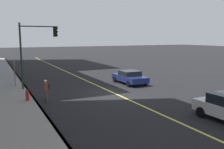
{
  "coord_description": "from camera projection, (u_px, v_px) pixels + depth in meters",
  "views": [
    {
      "loc": [
        -18.16,
        9.1,
        4.69
      ],
      "look_at": [
        -0.57,
        0.38,
        1.67
      ],
      "focal_mm": 39.23,
      "sensor_mm": 36.0,
      "label": 1
    }
  ],
  "objects": [
    {
      "name": "lane_stripe_center",
      "position": [
        113.0,
        93.0,
        20.78
      ],
      "size": [
        80.0,
        0.16,
        0.01
      ],
      "primitive_type": "cube",
      "color": "#D8CC4C",
      "rests_on": "ground"
    },
    {
      "name": "ground",
      "position": [
        113.0,
        93.0,
        20.79
      ],
      "size": [
        200.0,
        200.0,
        0.0
      ],
      "primitive_type": "plane",
      "color": "black"
    },
    {
      "name": "street_sign_post",
      "position": [
        14.0,
        71.0,
        22.46
      ],
      "size": [
        0.6,
        0.08,
        2.69
      ],
      "color": "slate",
      "rests_on": "ground"
    },
    {
      "name": "pedestrian_with_backpack",
      "position": [
        46.0,
        89.0,
        17.89
      ],
      "size": [
        0.38,
        0.36,
        1.62
      ],
      "color": "brown",
      "rests_on": "ground"
    },
    {
      "name": "fire_hydrant",
      "position": [
        27.0,
        96.0,
        17.61
      ],
      "size": [
        0.24,
        0.24,
        0.94
      ],
      "color": "red",
      "rests_on": "ground"
    },
    {
      "name": "sidewalk_slab",
      "position": [
        15.0,
        103.0,
        17.35
      ],
      "size": [
        80.0,
        2.92,
        0.15
      ],
      "primitive_type": "cube",
      "color": "gray",
      "rests_on": "ground"
    },
    {
      "name": "car_navy",
      "position": [
        130.0,
        77.0,
        24.74
      ],
      "size": [
        4.28,
        2.11,
        1.33
      ],
      "color": "navy",
      "rests_on": "ground"
    },
    {
      "name": "curb_edge",
      "position": [
        35.0,
        100.0,
        17.95
      ],
      "size": [
        80.0,
        0.16,
        0.15
      ],
      "primitive_type": "cube",
      "color": "slate",
      "rests_on": "ground"
    },
    {
      "name": "traffic_light_mast",
      "position": [
        35.0,
        45.0,
        21.61
      ],
      "size": [
        0.28,
        3.38,
        5.91
      ],
      "color": "#1E3823",
      "rests_on": "ground"
    }
  ]
}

